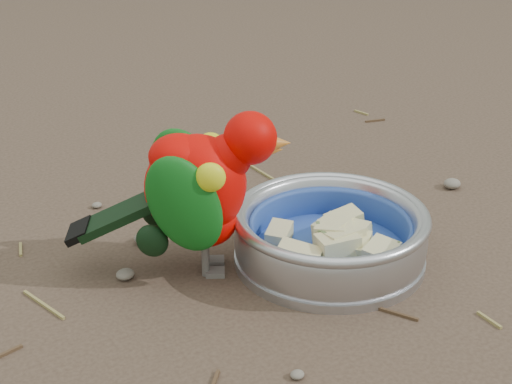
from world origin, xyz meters
TOP-DOWN VIEW (x-y plane):
  - ground at (0.00, 0.00)m, footprint 60.00×60.00m
  - food_bowl at (0.07, 0.09)m, footprint 0.21×0.21m
  - bowl_wall at (0.07, 0.09)m, footprint 0.21×0.21m
  - fruit_wedges at (0.07, 0.09)m, footprint 0.12×0.12m
  - lory_parrot at (-0.06, 0.15)m, footprint 0.23×0.19m
  - ground_debris at (-0.04, 0.08)m, footprint 0.90×0.80m

SIDE VIEW (x-z plane):
  - ground at x=0.00m, z-range 0.00..0.00m
  - ground_debris at x=-0.04m, z-range 0.00..0.01m
  - food_bowl at x=0.07m, z-range 0.00..0.02m
  - fruit_wedges at x=0.07m, z-range 0.02..0.05m
  - bowl_wall at x=0.07m, z-range 0.02..0.06m
  - lory_parrot at x=-0.06m, z-range 0.00..0.17m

